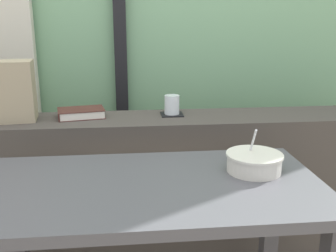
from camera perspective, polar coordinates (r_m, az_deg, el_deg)
window_divider_post at (r=2.26m, az=-7.16°, el=17.42°), size 0.07×0.05×2.60m
dark_console_ledge at (r=1.90m, az=-3.21°, el=-10.33°), size 2.80×0.30×0.79m
breakfast_table at (r=1.31m, az=-2.45°, el=-13.47°), size 1.10×0.57×0.72m
coaster_square at (r=1.81m, az=0.57°, el=1.72°), size 0.10×0.10×0.00m
juice_glass at (r=1.80m, az=0.57°, el=2.99°), size 0.07×0.07×0.09m
closed_book at (r=1.81m, az=-12.63°, el=1.87°), size 0.23×0.17×0.04m
soup_bowl at (r=1.36m, az=12.47°, el=-5.23°), size 0.19×0.19×0.15m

